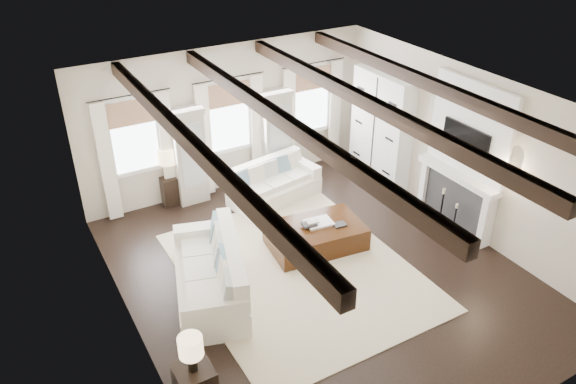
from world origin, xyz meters
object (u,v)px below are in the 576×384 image
ottoman (316,236)px  side_table_front (195,382)px  sofa_back (273,184)px  side_table_back (171,189)px  sofa_left (213,275)px

ottoman → side_table_front: (-3.28, -2.16, 0.02)m
sofa_back → side_table_back: 2.17m
side_table_front → side_table_back: bearing=73.8°
ottoman → sofa_back: bearing=92.1°
sofa_back → side_table_back: sofa_back is taller
side_table_front → ottoman: bearing=33.3°
ottoman → sofa_left: bearing=-164.9°
sofa_left → side_table_back: sofa_left is taller
sofa_back → sofa_left: (-2.38, -2.33, 0.07)m
sofa_left → side_table_front: (-1.06, -1.82, -0.16)m
sofa_back → side_table_back: size_ratio=3.33×
sofa_left → side_table_back: bearing=82.8°
side_table_front → side_table_back: 5.28m
ottoman → side_table_back: bearing=128.5°
ottoman → side_table_front: side_table_front is taller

